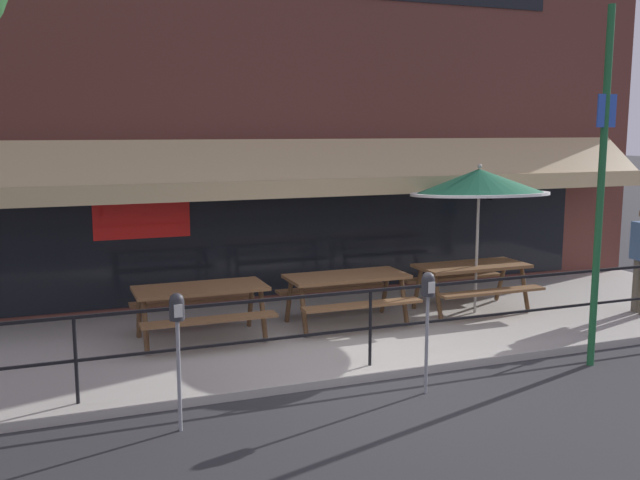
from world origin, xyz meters
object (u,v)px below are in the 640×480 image
at_px(patio_umbrella_right, 479,183).
at_px(parking_meter_near, 177,320).
at_px(street_sign_pole, 601,187).
at_px(parking_meter_far, 428,296).
at_px(picnic_table_centre, 347,285).
at_px(picnic_table_left, 201,298).
at_px(picnic_table_right, 472,274).

xyz_separation_m(patio_umbrella_right, parking_meter_near, (-5.18, -2.60, -1.03)).
xyz_separation_m(parking_meter_near, street_sign_pole, (5.30, 0.12, 1.15)).
relative_size(parking_meter_near, parking_meter_far, 1.00).
relative_size(picnic_table_centre, parking_meter_far, 1.27).
bearing_deg(parking_meter_near, parking_meter_far, 0.26).
relative_size(patio_umbrella_right, parking_meter_near, 1.67).
bearing_deg(picnic_table_centre, picnic_table_left, -179.70).
xyz_separation_m(parking_meter_far, street_sign_pole, (2.48, 0.11, 1.15)).
bearing_deg(picnic_table_right, patio_umbrella_right, -90.00).
distance_m(picnic_table_centre, patio_umbrella_right, 2.65).
height_order(picnic_table_left, patio_umbrella_right, patio_umbrella_right).
height_order(picnic_table_right, parking_meter_near, parking_meter_near).
xyz_separation_m(picnic_table_left, parking_meter_near, (-0.78, -2.68, 0.44)).
bearing_deg(picnic_table_right, parking_meter_near, -152.25).
bearing_deg(picnic_table_left, street_sign_pole, -29.58).
bearing_deg(picnic_table_centre, picnic_table_right, 0.83).
bearing_deg(parking_meter_far, street_sign_pole, 2.43).
height_order(picnic_table_right, street_sign_pole, street_sign_pole).
relative_size(picnic_table_right, patio_umbrella_right, 0.76).
xyz_separation_m(picnic_table_right, street_sign_pole, (0.12, -2.61, 1.59)).
xyz_separation_m(picnic_table_right, parking_meter_far, (-2.36, -2.71, 0.44)).
bearing_deg(picnic_table_left, picnic_table_right, 0.57).
xyz_separation_m(picnic_table_left, street_sign_pole, (4.52, -2.56, 1.59)).
distance_m(picnic_table_right, patio_umbrella_right, 1.48).
bearing_deg(picnic_table_left, patio_umbrella_right, -1.07).
height_order(picnic_table_left, picnic_table_right, same).
relative_size(picnic_table_left, street_sign_pole, 0.40).
bearing_deg(picnic_table_centre, street_sign_pole, -48.02).
height_order(picnic_table_left, parking_meter_far, parking_meter_far).
distance_m(picnic_table_centre, picnic_table_right, 2.20).
bearing_deg(picnic_table_right, street_sign_pole, -87.43).
xyz_separation_m(picnic_table_left, picnic_table_right, (4.40, 0.04, 0.00)).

